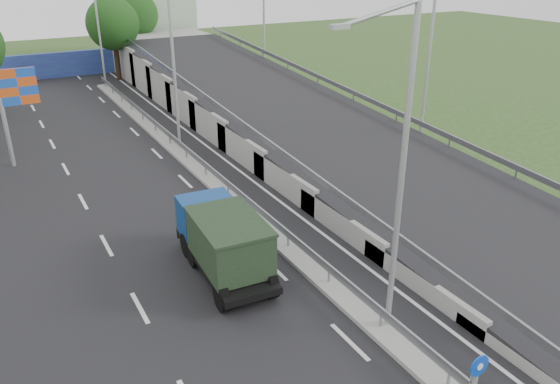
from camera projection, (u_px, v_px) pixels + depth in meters
road_surface at (158, 195)px, 27.62m from camera, size 26.00×90.00×0.04m
median at (187, 159)px, 32.11m from camera, size 1.00×44.00×0.20m
overpass_ramp at (297, 115)px, 34.77m from camera, size 10.00×50.00×3.50m
median_guardrail at (186, 149)px, 31.85m from camera, size 0.09×44.00×0.71m
sign_bollard at (475, 380)px, 14.29m from camera, size 0.64×0.23×1.67m
lamp_post_near at (398, 164)px, 15.46m from camera, size 2.74×0.18×10.08m
lamp_post_mid at (170, 55)px, 31.45m from camera, size 2.74×0.18×10.08m
lamp_post_far at (95, 20)px, 47.43m from camera, size 2.74×0.18×10.08m
blue_wall at (45, 66)px, 52.26m from camera, size 30.00×0.50×2.40m
church at (157, 8)px, 63.21m from camera, size 7.00×7.00×13.80m
tree_median_far at (113, 24)px, 50.12m from camera, size 4.80×4.80×7.60m
tree_ramp_far at (135, 15)px, 57.49m from camera, size 4.80×4.80×7.60m
dump_truck at (223, 239)px, 20.48m from camera, size 2.50×5.94×2.57m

